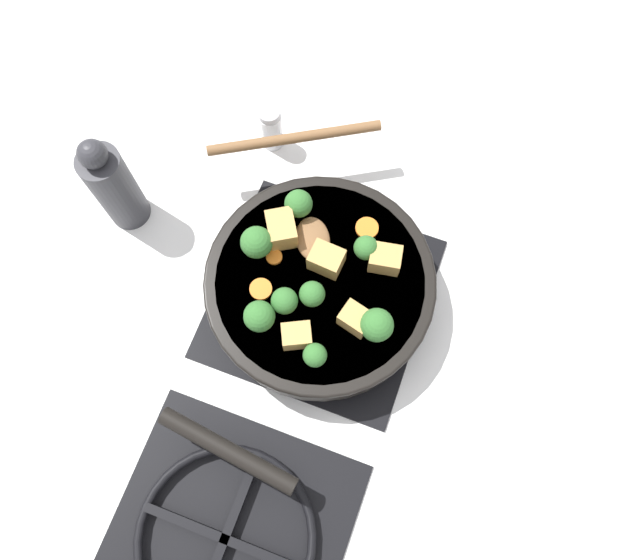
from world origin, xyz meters
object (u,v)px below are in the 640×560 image
Objects in this scene: skillet_pan at (319,287)px; salt_shaker at (271,128)px; wooden_spoon at (302,177)px; pepper_mill at (113,185)px.

salt_shaker is (0.17, -0.23, -0.02)m from skillet_pan.
pepper_mill is at bearing 22.66° from wooden_spoon.
pepper_mill reaches higher than skillet_pan.
wooden_spoon is at bearing 134.06° from salt_shaker.
salt_shaker is (-0.17, -0.20, -0.05)m from pepper_mill.
salt_shaker is at bearing -53.99° from skillet_pan.
salt_shaker is at bearing -129.85° from pepper_mill.
pepper_mill is (0.25, 0.11, -0.00)m from wooden_spoon.
pepper_mill is at bearing -5.68° from skillet_pan.
wooden_spoon reaches higher than skillet_pan.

